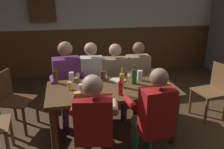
# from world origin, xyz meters

# --- Properties ---
(ground_plane) EXTENTS (7.63, 7.63, 0.00)m
(ground_plane) POSITION_xyz_m (0.00, 0.00, 0.00)
(ground_plane) COLOR #4C331E
(back_wall_upper) EXTENTS (6.36, 0.12, 1.31)m
(back_wall_upper) POSITION_xyz_m (0.00, 2.94, 1.78)
(back_wall_upper) COLOR beige
(back_wall_wainscot) EXTENTS (6.36, 0.12, 1.13)m
(back_wall_wainscot) POSITION_xyz_m (0.00, 2.94, 0.56)
(back_wall_wainscot) COLOR brown
(back_wall_wainscot) RESTS_ON ground_plane
(dining_table) EXTENTS (1.72, 0.82, 0.76)m
(dining_table) POSITION_xyz_m (0.00, 0.13, 0.64)
(dining_table) COLOR brown
(dining_table) RESTS_ON ground_plane
(person_0) EXTENTS (0.58, 0.57, 1.26)m
(person_0) POSITION_xyz_m (-0.57, 0.77, 0.70)
(person_0) COLOR #6B2D66
(person_0) RESTS_ON ground_plane
(person_1) EXTENTS (0.53, 0.54, 1.23)m
(person_1) POSITION_xyz_m (-0.21, 0.76, 0.67)
(person_1) COLOR silver
(person_1) RESTS_ON ground_plane
(person_2) EXTENTS (0.58, 0.56, 1.19)m
(person_2) POSITION_xyz_m (0.19, 0.77, 0.66)
(person_2) COLOR #997F60
(person_2) RESTS_ON ground_plane
(person_3) EXTENTS (0.52, 0.51, 1.20)m
(person_3) POSITION_xyz_m (0.58, 0.77, 0.66)
(person_3) COLOR #997F60
(person_3) RESTS_ON ground_plane
(person_4) EXTENTS (0.57, 0.57, 1.21)m
(person_4) POSITION_xyz_m (-0.33, -0.51, 0.67)
(person_4) COLOR #AD1919
(person_4) RESTS_ON ground_plane
(person_5) EXTENTS (0.52, 0.54, 1.23)m
(person_5) POSITION_xyz_m (0.34, -0.51, 0.67)
(person_5) COLOR #AD1919
(person_5) RESTS_ON ground_plane
(chair_empty_near_right) EXTENTS (0.50, 0.50, 0.88)m
(chair_empty_near_right) POSITION_xyz_m (1.73, 0.39, 0.48)
(chair_empty_near_right) COLOR brown
(chair_empty_near_right) RESTS_ON ground_plane
(chair_empty_far_end) EXTENTS (0.57, 0.57, 0.88)m
(chair_empty_far_end) POSITION_xyz_m (-1.40, 0.67, 0.48)
(chair_empty_far_end) COLOR brown
(chair_empty_far_end) RESTS_ON ground_plane
(table_candle) EXTENTS (0.04, 0.04, 0.08)m
(table_candle) POSITION_xyz_m (0.71, 0.03, 0.80)
(table_candle) COLOR #F9E08C
(table_candle) RESTS_ON dining_table
(condiment_caddy) EXTENTS (0.14, 0.10, 0.05)m
(condiment_caddy) POSITION_xyz_m (-0.30, 0.12, 0.78)
(condiment_caddy) COLOR #B2B7BC
(condiment_caddy) RESTS_ON dining_table
(plate_0) EXTENTS (0.22, 0.22, 0.01)m
(plate_0) POSITION_xyz_m (0.14, 0.37, 0.76)
(plate_0) COLOR white
(plate_0) RESTS_ON dining_table
(plate_1) EXTENTS (0.25, 0.25, 0.01)m
(plate_1) POSITION_xyz_m (0.47, -0.16, 0.76)
(plate_1) COLOR white
(plate_1) RESTS_ON dining_table
(bottle_0) EXTENTS (0.06, 0.06, 0.23)m
(bottle_0) POSITION_xyz_m (-0.74, 0.45, 0.85)
(bottle_0) COLOR #593314
(bottle_0) RESTS_ON dining_table
(bottle_1) EXTENTS (0.06, 0.06, 0.24)m
(bottle_1) POSITION_xyz_m (0.05, -0.11, 0.85)
(bottle_1) COLOR red
(bottle_1) RESTS_ON dining_table
(bottle_2) EXTENTS (0.07, 0.07, 0.27)m
(bottle_2) POSITION_xyz_m (0.13, 0.12, 0.86)
(bottle_2) COLOR gold
(bottle_2) RESTS_ON dining_table
(bottle_3) EXTENTS (0.07, 0.07, 0.27)m
(bottle_3) POSITION_xyz_m (0.32, 0.21, 0.86)
(bottle_3) COLOR #195923
(bottle_3) RESTS_ON dining_table
(pint_glass_0) EXTENTS (0.06, 0.06, 0.15)m
(pint_glass_0) POSITION_xyz_m (0.70, 0.29, 0.83)
(pint_glass_0) COLOR white
(pint_glass_0) RESTS_ON dining_table
(pint_glass_1) EXTENTS (0.07, 0.07, 0.13)m
(pint_glass_1) POSITION_xyz_m (-0.52, 0.48, 0.82)
(pint_glass_1) COLOR white
(pint_glass_1) RESTS_ON dining_table
(pint_glass_2) EXTENTS (0.08, 0.08, 0.14)m
(pint_glass_2) POSITION_xyz_m (-0.41, -0.01, 0.83)
(pint_glass_2) COLOR white
(pint_glass_2) RESTS_ON dining_table
(pint_glass_3) EXTENTS (0.06, 0.06, 0.11)m
(pint_glass_3) POSITION_xyz_m (-0.55, 0.17, 0.81)
(pint_glass_3) COLOR #E5C64C
(pint_glass_3) RESTS_ON dining_table
(pint_glass_4) EXTENTS (0.08, 0.08, 0.11)m
(pint_glass_4) POSITION_xyz_m (0.66, -0.13, 0.81)
(pint_glass_4) COLOR gold
(pint_glass_4) RESTS_ON dining_table
(pint_glass_5) EXTENTS (0.08, 0.08, 0.14)m
(pint_glass_5) POSITION_xyz_m (-0.08, 0.41, 0.83)
(pint_glass_5) COLOR #4C2D19
(pint_glass_5) RESTS_ON dining_table
(pint_glass_6) EXTENTS (0.08, 0.08, 0.14)m
(pint_glass_6) POSITION_xyz_m (0.44, 0.33, 0.83)
(pint_glass_6) COLOR white
(pint_glass_6) RESTS_ON dining_table
(pint_glass_7) EXTENTS (0.08, 0.08, 0.10)m
(pint_glass_7) POSITION_xyz_m (-0.48, -0.16, 0.81)
(pint_glass_7) COLOR #E5C64C
(pint_glass_7) RESTS_ON dining_table
(wall_dart_cabinet) EXTENTS (0.56, 0.15, 0.70)m
(wall_dart_cabinet) POSITION_xyz_m (-1.00, 2.81, 1.67)
(wall_dart_cabinet) COLOR brown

